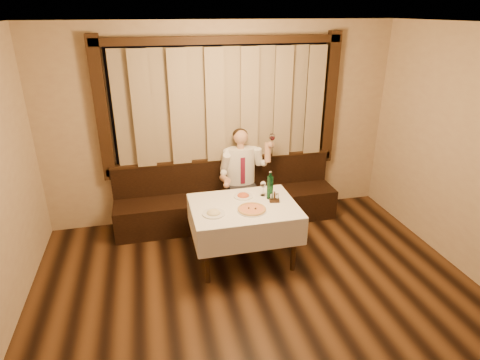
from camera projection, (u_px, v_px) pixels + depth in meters
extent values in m
cube|color=silver|center=(311.00, 30.00, 2.48)|extent=(5.00, 6.00, 0.01)
cube|color=tan|center=(222.00, 125.00, 5.71)|extent=(5.00, 0.01, 2.80)
cube|color=black|center=(222.00, 104.00, 5.58)|extent=(3.00, 0.02, 1.60)
cube|color=orange|center=(173.00, 128.00, 5.54)|extent=(0.50, 0.01, 0.40)
cube|color=black|center=(224.00, 162.00, 5.87)|extent=(3.30, 0.12, 0.10)
cube|color=black|center=(221.00, 40.00, 5.21)|extent=(3.30, 0.12, 0.10)
cube|color=black|center=(102.00, 111.00, 5.20)|extent=(0.16, 0.12, 1.90)
cube|color=black|center=(329.00, 99.00, 5.88)|extent=(0.16, 0.12, 1.90)
cube|color=#806D52|center=(223.00, 106.00, 5.49)|extent=(2.90, 0.08, 1.55)
cube|color=black|center=(228.00, 208.00, 5.89)|extent=(3.20, 0.60, 0.45)
cube|color=black|center=(224.00, 174.00, 5.92)|extent=(3.20, 0.12, 0.45)
cube|color=black|center=(224.00, 158.00, 5.83)|extent=(3.20, 0.14, 0.04)
cylinder|color=black|center=(207.00, 256.00, 4.52)|extent=(0.06, 0.06, 0.71)
cylinder|color=black|center=(294.00, 244.00, 4.74)|extent=(0.06, 0.06, 0.71)
cylinder|color=black|center=(198.00, 224.00, 5.18)|extent=(0.06, 0.06, 0.71)
cylinder|color=black|center=(275.00, 216.00, 5.40)|extent=(0.06, 0.06, 0.71)
cube|color=black|center=(244.00, 207.00, 4.81)|extent=(1.20, 0.90, 0.04)
cube|color=white|center=(244.00, 205.00, 4.80)|extent=(1.26, 0.96, 0.01)
cube|color=white|center=(254.00, 238.00, 4.44)|extent=(1.26, 0.01, 0.35)
cube|color=white|center=(235.00, 201.00, 5.30)|extent=(1.26, 0.01, 0.35)
cube|color=white|center=(192.00, 224.00, 4.74)|extent=(0.01, 0.96, 0.35)
cube|color=white|center=(293.00, 213.00, 5.01)|extent=(0.01, 0.96, 0.35)
cylinder|color=white|center=(252.00, 210.00, 4.67)|extent=(0.35, 0.35, 0.01)
cylinder|color=#C63F1D|center=(252.00, 209.00, 4.66)|extent=(0.32, 0.32, 0.01)
torus|color=tan|center=(252.00, 209.00, 4.66)|extent=(0.33, 0.33, 0.02)
sphere|color=black|center=(249.00, 208.00, 4.67)|extent=(0.02, 0.02, 0.02)
sphere|color=black|center=(255.00, 209.00, 4.66)|extent=(0.02, 0.02, 0.02)
cylinder|color=white|center=(243.00, 196.00, 5.01)|extent=(0.24, 0.24, 0.01)
ellipsoid|color=#B8391D|center=(243.00, 193.00, 5.00)|extent=(0.15, 0.15, 0.07)
cylinder|color=white|center=(214.00, 214.00, 4.58)|extent=(0.26, 0.26, 0.02)
ellipsoid|color=beige|center=(214.00, 210.00, 4.56)|extent=(0.16, 0.16, 0.07)
cylinder|color=#0F4A26|center=(270.00, 188.00, 4.92)|extent=(0.08, 0.08, 0.29)
cylinder|color=#0F4A26|center=(270.00, 175.00, 4.85)|extent=(0.03, 0.03, 0.07)
cylinder|color=silver|center=(271.00, 172.00, 4.84)|extent=(0.04, 0.04, 0.01)
cylinder|color=white|center=(263.00, 195.00, 5.05)|extent=(0.07, 0.07, 0.01)
cylinder|color=white|center=(263.00, 191.00, 5.03)|extent=(0.01, 0.01, 0.10)
ellipsoid|color=white|center=(263.00, 184.00, 4.99)|extent=(0.07, 0.07, 0.09)
cube|color=black|center=(274.00, 201.00, 4.87)|extent=(0.13, 0.08, 0.04)
cube|color=black|center=(275.00, 196.00, 4.85)|extent=(0.03, 0.06, 0.09)
cylinder|color=white|center=(272.00, 197.00, 4.85)|extent=(0.03, 0.03, 0.07)
cylinder|color=silver|center=(272.00, 194.00, 4.84)|extent=(0.03, 0.03, 0.01)
cylinder|color=white|center=(277.00, 197.00, 4.85)|extent=(0.03, 0.03, 0.07)
cylinder|color=silver|center=(277.00, 194.00, 4.84)|extent=(0.03, 0.03, 0.01)
cube|color=black|center=(243.00, 191.00, 5.71)|extent=(0.39, 0.44, 0.16)
cube|color=black|center=(239.00, 218.00, 5.61)|extent=(0.11, 0.12, 0.45)
cube|color=black|center=(254.00, 216.00, 5.66)|extent=(0.11, 0.12, 0.45)
ellipsoid|color=white|center=(241.00, 166.00, 5.70)|extent=(0.41, 0.25, 0.52)
cube|color=maroon|center=(243.00, 171.00, 5.60)|extent=(0.06, 0.01, 0.39)
cylinder|color=tan|center=(241.00, 146.00, 5.59)|extent=(0.10, 0.10, 0.08)
sphere|color=tan|center=(241.00, 137.00, 5.54)|extent=(0.20, 0.20, 0.20)
ellipsoid|color=black|center=(240.00, 134.00, 5.55)|extent=(0.21, 0.21, 0.16)
sphere|color=white|center=(227.00, 152.00, 5.58)|extent=(0.13, 0.13, 0.13)
sphere|color=white|center=(254.00, 150.00, 5.66)|extent=(0.13, 0.13, 0.13)
sphere|color=tan|center=(226.00, 185.00, 5.33)|extent=(0.08, 0.08, 0.08)
sphere|color=tan|center=(271.00, 144.00, 5.51)|extent=(0.09, 0.09, 0.09)
cylinder|color=white|center=(272.00, 142.00, 5.46)|extent=(0.01, 0.01, 0.11)
ellipsoid|color=white|center=(272.00, 137.00, 5.43)|extent=(0.08, 0.08, 0.10)
ellipsoid|color=#4C070F|center=(272.00, 138.00, 5.44)|extent=(0.06, 0.06, 0.06)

